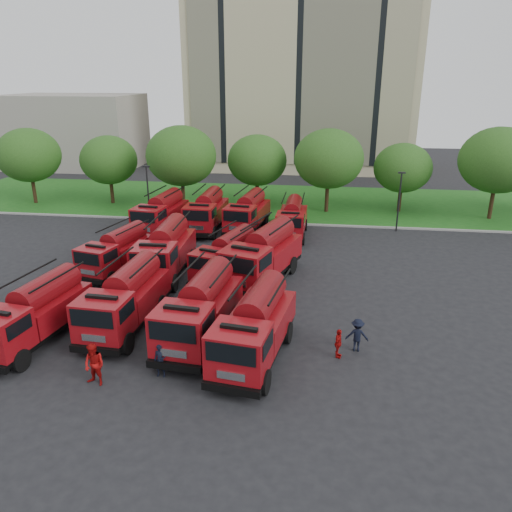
{
  "coord_description": "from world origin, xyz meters",
  "views": [
    {
      "loc": [
        5.53,
        -25.14,
        12.78
      ],
      "look_at": [
        1.52,
        4.5,
        1.8
      ],
      "focal_mm": 35.0,
      "sensor_mm": 36.0,
      "label": 1
    }
  ],
  "objects": [
    {
      "name": "fire_truck_9",
      "position": [
        -4.22,
        15.41,
        1.62
      ],
      "size": [
        2.73,
        7.14,
        3.23
      ],
      "rotation": [
        0.0,
        0.0,
        -0.02
      ],
      "color": "black",
      "rests_on": "ground"
    },
    {
      "name": "tree_1",
      "position": [
        -16.0,
        23.0,
        4.55
      ],
      "size": [
        5.71,
        5.71,
        6.98
      ],
      "color": "#382314",
      "rests_on": "ground"
    },
    {
      "name": "firefighter_5",
      "position": [
        1.93,
        5.37,
        0.0
      ],
      "size": [
        1.93,
        1.41,
        1.91
      ],
      "primitive_type": "imported",
      "rotation": [
        0.0,
        0.0,
        2.73
      ],
      "color": "#9D0C0C",
      "rests_on": "ground"
    },
    {
      "name": "ground",
      "position": [
        0.0,
        0.0,
        0.0
      ],
      "size": [
        140.0,
        140.0,
        0.0
      ],
      "primitive_type": "plane",
      "color": "black",
      "rests_on": "ground"
    },
    {
      "name": "fire_truck_1",
      "position": [
        -4.47,
        -2.44,
        1.64
      ],
      "size": [
        2.95,
        7.27,
        3.25
      ],
      "rotation": [
        0.0,
        0.0,
        -0.06
      ],
      "color": "black",
      "rests_on": "ground"
    },
    {
      "name": "lamp_post_1",
      "position": [
        12.0,
        17.2,
        2.9
      ],
      "size": [
        0.6,
        0.25,
        5.11
      ],
      "color": "black",
      "rests_on": "ground"
    },
    {
      "name": "fire_truck_4",
      "position": [
        -8.09,
        5.14,
        1.45
      ],
      "size": [
        3.52,
        6.65,
        2.88
      ],
      "rotation": [
        0.0,
        0.0,
        -0.23
      ],
      "color": "black",
      "rests_on": "ground"
    },
    {
      "name": "firefighter_1",
      "position": [
        -3.86,
        -7.71,
        0.0
      ],
      "size": [
        1.06,
        0.76,
        1.96
      ],
      "primitive_type": "imported",
      "rotation": [
        0.0,
        0.0,
        -0.27
      ],
      "color": "#9D0C0C",
      "rests_on": "ground"
    },
    {
      "name": "fire_truck_5",
      "position": [
        -4.64,
        5.0,
        1.71
      ],
      "size": [
        2.93,
        7.55,
        3.4
      ],
      "rotation": [
        0.0,
        0.0,
        0.03
      ],
      "color": "black",
      "rests_on": "ground"
    },
    {
      "name": "tree_5",
      "position": [
        13.0,
        23.5,
        4.35
      ],
      "size": [
        5.46,
        5.46,
        6.68
      ],
      "color": "#382314",
      "rests_on": "ground"
    },
    {
      "name": "fire_truck_2",
      "position": [
        -0.24,
        -3.2,
        1.69
      ],
      "size": [
        3.27,
        7.58,
        3.35
      ],
      "rotation": [
        0.0,
        0.0,
        -0.1
      ],
      "color": "black",
      "rests_on": "ground"
    },
    {
      "name": "fire_truck_3",
      "position": [
        2.71,
        -4.62,
        1.66
      ],
      "size": [
        3.49,
        7.51,
        3.29
      ],
      "rotation": [
        0.0,
        0.0,
        -0.14
      ],
      "color": "black",
      "rests_on": "ground"
    },
    {
      "name": "fire_truck_10",
      "position": [
        -0.7,
        15.65,
        1.59
      ],
      "size": [
        3.28,
        7.19,
        3.16
      ],
      "rotation": [
        0.0,
        0.0,
        -0.13
      ],
      "color": "black",
      "rests_on": "ground"
    },
    {
      "name": "curb",
      "position": [
        0.0,
        17.9,
        0.07
      ],
      "size": [
        70.0,
        0.3,
        0.14
      ],
      "primitive_type": "cube",
      "color": "gray",
      "rests_on": "ground"
    },
    {
      "name": "fire_truck_7",
      "position": [
        1.93,
        4.79,
        1.78
      ],
      "size": [
        4.84,
        8.2,
        3.54
      ],
      "rotation": [
        0.0,
        0.0,
        -0.3
      ],
      "color": "black",
      "rests_on": "ground"
    },
    {
      "name": "firefighter_4",
      "position": [
        -7.67,
        -1.0,
        0.0
      ],
      "size": [
        1.03,
        0.85,
        1.81
      ],
      "primitive_type": "imported",
      "rotation": [
        0.0,
        0.0,
        2.78
      ],
      "color": "black",
      "rests_on": "ground"
    },
    {
      "name": "side_building",
      "position": [
        -30.0,
        44.0,
        5.0
      ],
      "size": [
        18.0,
        12.0,
        10.0
      ],
      "primitive_type": "cube",
      "color": "gray",
      "rests_on": "ground"
    },
    {
      "name": "fire_truck_6",
      "position": [
        -0.48,
        5.1,
        1.48
      ],
      "size": [
        3.99,
        6.82,
        2.94
      ],
      "rotation": [
        0.0,
        0.0,
        -0.3
      ],
      "color": "black",
      "rests_on": "ground"
    },
    {
      "name": "tree_0",
      "position": [
        -24.0,
        22.0,
        5.02
      ],
      "size": [
        6.3,
        6.3,
        7.7
      ],
      "color": "#382314",
      "rests_on": "ground"
    },
    {
      "name": "tree_2",
      "position": [
        -8.0,
        21.5,
        5.35
      ],
      "size": [
        6.72,
        6.72,
        8.22
      ],
      "color": "#382314",
      "rests_on": "ground"
    },
    {
      "name": "firefighter_3",
      "position": [
        7.53,
        -3.31,
        0.0
      ],
      "size": [
        1.12,
        0.61,
        1.7
      ],
      "primitive_type": "imported",
      "rotation": [
        0.0,
        0.0,
        3.1
      ],
      "color": "black",
      "rests_on": "ground"
    },
    {
      "name": "fire_truck_0",
      "position": [
        -8.42,
        -4.51,
        1.57
      ],
      "size": [
        3.38,
        7.15,
        3.13
      ],
      "rotation": [
        0.0,
        0.0,
        -0.15
      ],
      "color": "black",
      "rests_on": "ground"
    },
    {
      "name": "tree_3",
      "position": [
        -1.0,
        24.0,
        4.68
      ],
      "size": [
        5.88,
        5.88,
        7.19
      ],
      "color": "#382314",
      "rests_on": "ground"
    },
    {
      "name": "firefighter_2",
      "position": [
        6.62,
        -4.04,
        0.0
      ],
      "size": [
        0.66,
        0.95,
        1.47
      ],
      "primitive_type": "imported",
      "rotation": [
        0.0,
        0.0,
        1.35
      ],
      "color": "#9D0C0C",
      "rests_on": "ground"
    },
    {
      "name": "tree_6",
      "position": [
        21.0,
        22.0,
        5.49
      ],
      "size": [
        6.89,
        6.89,
        8.42
      ],
      "color": "#382314",
      "rests_on": "ground"
    },
    {
      "name": "firefighter_0",
      "position": [
        -1.25,
        -6.72,
        0.0
      ],
      "size": [
        0.59,
        0.43,
        1.6
      ],
      "primitive_type": "imported",
      "rotation": [
        0.0,
        0.0,
        -0.01
      ],
      "color": "black",
      "rests_on": "ground"
    },
    {
      "name": "tree_4",
      "position": [
        6.0,
        22.5,
        5.22
      ],
      "size": [
        6.55,
        6.55,
        8.01
      ],
      "color": "#382314",
      "rests_on": "ground"
    },
    {
      "name": "lawn",
      "position": [
        0.0,
        26.0,
        0.06
      ],
      "size": [
        70.0,
        16.0,
        0.12
      ],
      "primitive_type": "cube",
      "color": "#154F15",
      "rests_on": "ground"
    },
    {
      "name": "fire_truck_8",
      "position": [
        -7.95,
        14.42,
        1.61
      ],
      "size": [
        3.22,
        7.25,
        3.19
      ],
      "rotation": [
        0.0,
        0.0,
        -0.12
      ],
      "color": "black",
      "rests_on": "ground"
    },
    {
      "name": "fire_truck_11",
      "position": [
        3.16,
        14.76,
        1.47
      ],
      "size": [
        2.42,
        6.43,
        2.91
      ],
      "rotation": [
        0.0,
        0.0,
        -0.01
      ],
      "color": "black",
      "rests_on": "ground"
    },
    {
      "name": "lamp_post_0",
      "position": [
        -10.0,
        17.2,
        2.9
      ],
      "size": [
        0.6,
        0.25,
        5.11
      ],
      "color": "black",
      "rests_on": "ground"
    },
    {
      "name": "apartment_building",
      "position": [
        2.0,
        47.94,
        12.5
      ],
      "size": [
        30.0,
        14.18,
        25.0
      ],
      "color": "tan",
      "rests_on": "ground"
    }
  ]
}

